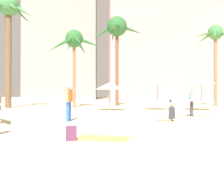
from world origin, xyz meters
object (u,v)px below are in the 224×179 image
Objects in this scene: palm_tree_far_left at (9,18)px; person_mid_center at (169,114)px; palm_tree_right at (216,38)px; person_mid_left at (192,101)px; cafe_umbrella_2 at (201,81)px; cafe_umbrella_0 at (110,86)px; cafe_umbrella_1 at (158,82)px; palm_tree_left at (117,31)px; palm_tree_far_right at (74,43)px; backpack at (71,134)px; beach_towel at (103,138)px; person_near_left at (69,101)px.

palm_tree_far_left is 17.28m from person_mid_center.
palm_tree_right reaches higher than person_mid_left.
palm_tree_right is 16.25m from person_mid_center.
palm_tree_right reaches higher than cafe_umbrella_2.
cafe_umbrella_2 reaches higher than cafe_umbrella_0.
person_mid_left is at bearing -79.51° from cafe_umbrella_1.
palm_tree_far_left is 17.11m from cafe_umbrella_2.
palm_tree_far_left is at bearing 164.38° from cafe_umbrella_1.
palm_tree_right is at bearing 6.12° from palm_tree_far_left.
cafe_umbrella_1 is (-7.03, -5.58, -4.56)m from palm_tree_right.
palm_tree_right is at bearing -4.01° from palm_tree_left.
palm_tree_far_right reaches higher than backpack.
backpack reaches higher than beach_towel.
cafe_umbrella_0 is 3.70m from cafe_umbrella_1.
palm_tree_right reaches higher than palm_tree_far_right.
person_near_left is (-4.81, 0.04, 0.66)m from person_mid_center.
palm_tree_right is at bearing 38.41° from cafe_umbrella_1.
cafe_umbrella_0 is 0.92× the size of cafe_umbrella_2.
palm_tree_right is 10.07m from cafe_umbrella_1.
cafe_umbrella_2 is (-3.88, -6.12, -4.51)m from palm_tree_right.
palm_tree_far_left is at bearing -15.96° from person_mid_center.
backpack is 0.44× the size of person_mid_center.
cafe_umbrella_0 is at bearing 87.34° from person_near_left.
backpack is at bearing 75.60° from person_mid_center.
cafe_umbrella_1 is 7.32m from person_mid_center.
palm_tree_right is at bearing 7.53° from palm_tree_far_right.
person_mid_center is (1.72, -13.28, -7.23)m from palm_tree_left.
cafe_umbrella_1 is 12.97m from backpack.
palm_tree_far_right reaches higher than cafe_umbrella_1.
palm_tree_far_left is at bearing -177.29° from palm_tree_far_right.
palm_tree_left is 15.22m from person_mid_center.
cafe_umbrella_1 is 1.49× the size of beach_towel.
person_mid_left is at bearing -54.29° from backpack.
palm_tree_far_right is at bearing -147.93° from palm_tree_left.
palm_tree_left is at bearing 113.64° from cafe_umbrella_1.
person_mid_center is (11.45, -10.50, -7.55)m from palm_tree_far_left.
person_near_left is at bearing -57.60° from palm_tree_far_left.
palm_tree_right reaches higher than person_near_left.
person_mid_center is at bearing -122.59° from palm_tree_right.
person_mid_left is (-6.12, -10.49, -5.80)m from palm_tree_right.
person_mid_center reaches higher than beach_towel.
person_mid_left reaches higher than person_mid_center.
person_mid_left is at bearing -71.91° from palm_tree_left.
person_mid_left is 3.25× the size of person_mid_center.
cafe_umbrella_2 is 11.11m from person_near_left.
person_near_left is (-12.86, -12.56, -5.71)m from palm_tree_right.
cafe_umbrella_2 is at bearing -9.79° from cafe_umbrella_1.
beach_towel is at bearing -92.73° from cafe_umbrella_0.
backpack is (-5.13, -11.76, -1.94)m from cafe_umbrella_1.
palm_tree_far_left is 14.18m from person_near_left.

